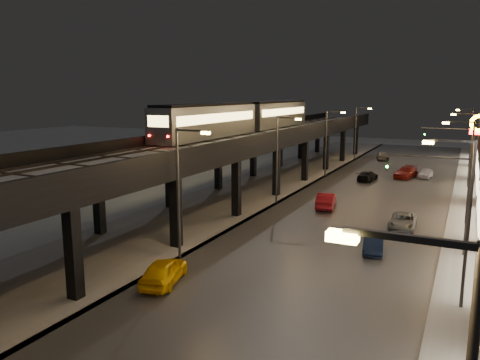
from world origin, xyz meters
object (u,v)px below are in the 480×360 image
at_px(car_onc_white, 406,173).
at_px(car_taxi, 164,272).
at_px(car_onc_red, 426,174).
at_px(car_onc_dark, 403,222).
at_px(car_near_white, 326,201).
at_px(subway_train, 247,117).
at_px(car_mid_dark, 367,176).
at_px(car_onc_silver, 373,244).
at_px(car_far_white, 382,156).

bearing_deg(car_onc_white, car_taxi, -90.06).
bearing_deg(car_onc_white, car_onc_red, 36.38).
bearing_deg(car_onc_dark, car_near_white, 150.83).
height_order(subway_train, car_mid_dark, subway_train).
height_order(subway_train, car_taxi, subway_train).
xyz_separation_m(car_mid_dark, car_onc_white, (4.24, 4.49, 0.09)).
distance_m(car_mid_dark, car_onc_red, 8.73).
relative_size(car_onc_silver, car_onc_dark, 0.87).
distance_m(car_onc_silver, car_onc_white, 32.59).
distance_m(car_onc_silver, car_onc_red, 33.70).
xyz_separation_m(car_onc_white, car_onc_red, (2.42, 1.15, -0.10)).
xyz_separation_m(car_mid_dark, car_onc_dark, (7.04, -20.85, -0.03)).
bearing_deg(car_onc_red, car_onc_white, -149.94).
relative_size(car_onc_silver, car_onc_white, 0.76).
relative_size(car_taxi, car_onc_dark, 1.00).
relative_size(car_taxi, car_onc_red, 1.18).
xyz_separation_m(car_near_white, car_onc_silver, (6.68, -11.30, -0.13)).
xyz_separation_m(car_mid_dark, car_far_white, (-1.60, 20.88, 0.09)).
bearing_deg(car_far_white, car_onc_silver, 85.83).
distance_m(car_onc_white, car_onc_red, 2.68).
bearing_deg(car_far_white, car_near_white, 78.38).
height_order(car_mid_dark, car_far_white, car_far_white).
height_order(car_taxi, car_mid_dark, car_taxi).
bearing_deg(car_onc_dark, car_taxi, -122.82).
distance_m(car_near_white, car_onc_silver, 13.12).
height_order(car_near_white, car_onc_dark, car_near_white).
bearing_deg(car_onc_dark, subway_train, 146.72).
bearing_deg(car_onc_red, subway_train, -141.61).
distance_m(car_near_white, car_onc_dark, 8.81).
bearing_deg(car_taxi, car_onc_dark, -135.73).
bearing_deg(car_mid_dark, car_onc_silver, 107.02).
bearing_deg(car_onc_dark, car_onc_red, 89.41).
bearing_deg(car_onc_dark, car_far_white, 100.28).
relative_size(car_far_white, car_onc_white, 0.85).
height_order(car_onc_white, car_onc_red, car_onc_white).
relative_size(car_mid_dark, car_onc_red, 1.19).
bearing_deg(car_near_white, car_far_white, -98.64).
bearing_deg(subway_train, car_near_white, -34.18).
relative_size(car_far_white, car_onc_silver, 1.11).
xyz_separation_m(car_near_white, car_far_white, (-0.85, 37.64, -0.03)).
bearing_deg(car_onc_dark, car_onc_silver, -100.28).
bearing_deg(car_mid_dark, car_taxi, 88.91).
bearing_deg(subway_train, car_onc_red, 33.79).
xyz_separation_m(car_taxi, car_onc_red, (10.93, 45.03, -0.12)).
bearing_deg(car_taxi, car_onc_white, -115.30).
height_order(car_taxi, car_onc_dark, car_taxi).
bearing_deg(car_onc_silver, car_onc_white, 83.78).
xyz_separation_m(subway_train, car_onc_silver, (19.61, -20.08, -7.77)).
height_order(subway_train, car_far_white, subway_train).
xyz_separation_m(car_near_white, car_onc_dark, (7.80, -4.10, -0.15)).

